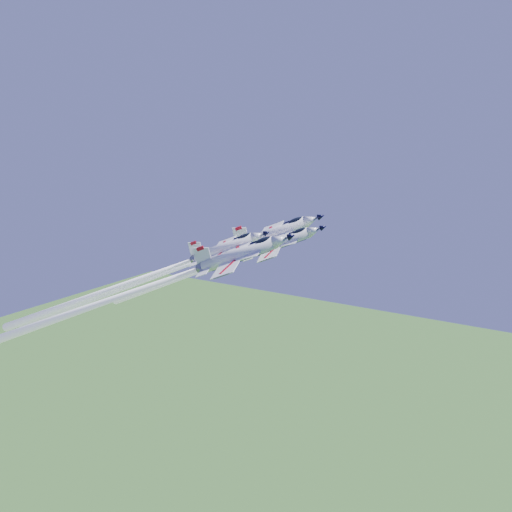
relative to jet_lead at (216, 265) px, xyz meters
The scene contains 4 objects.
jet_lead is the anchor object (origin of this frame).
jet_left 16.24m from the jet_lead, behind, with size 52.86×23.08×52.54m.
jet_right 18.96m from the jet_lead, 144.88° to the right, with size 53.47×23.37×53.20m.
jet_slot 17.99m from the jet_lead, 162.07° to the right, with size 45.55×19.70×44.72m.
Camera 1 is at (49.79, -80.21, 128.14)m, focal length 40.00 mm.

